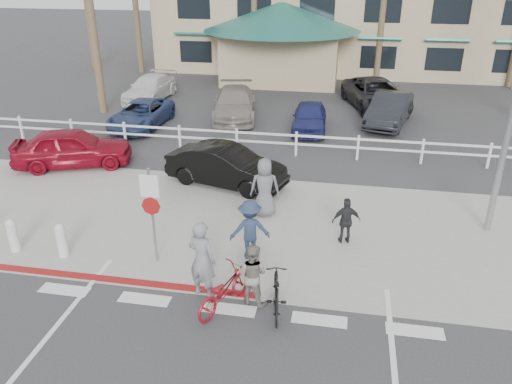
% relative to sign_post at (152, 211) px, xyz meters
% --- Properties ---
extents(ground, '(140.00, 140.00, 0.00)m').
position_rel_sign_post_xyz_m(ground, '(2.30, -2.20, -1.45)').
color(ground, '#333335').
extents(sidewalk_plaza, '(22.00, 7.00, 0.01)m').
position_rel_sign_post_xyz_m(sidewalk_plaza, '(2.30, 2.30, -1.44)').
color(sidewalk_plaza, gray).
rests_on(sidewalk_plaza, ground).
extents(cross_street, '(40.00, 5.00, 0.01)m').
position_rel_sign_post_xyz_m(cross_street, '(2.30, 6.30, -1.45)').
color(cross_street, '#333335').
rests_on(cross_street, ground).
extents(parking_lot, '(50.00, 16.00, 0.01)m').
position_rel_sign_post_xyz_m(parking_lot, '(2.30, 15.80, -1.45)').
color(parking_lot, '#333335').
rests_on(parking_lot, ground).
extents(curb_red, '(7.00, 0.25, 0.02)m').
position_rel_sign_post_xyz_m(curb_red, '(-0.70, -1.00, -1.44)').
color(curb_red, maroon).
rests_on(curb_red, ground).
extents(rail_fence, '(29.40, 0.16, 1.00)m').
position_rel_sign_post_xyz_m(rail_fence, '(2.80, 8.30, -0.95)').
color(rail_fence, silver).
rests_on(rail_fence, ground).
extents(sign_post, '(0.50, 0.10, 2.90)m').
position_rel_sign_post_xyz_m(sign_post, '(0.00, 0.00, 0.00)').
color(sign_post, gray).
rests_on(sign_post, ground).
extents(bollard_0, '(0.26, 0.26, 0.95)m').
position_rel_sign_post_xyz_m(bollard_0, '(-2.50, -0.20, -0.97)').
color(bollard_0, silver).
rests_on(bollard_0, ground).
extents(bollard_1, '(0.26, 0.26, 0.95)m').
position_rel_sign_post_xyz_m(bollard_1, '(-3.90, -0.20, -0.97)').
color(bollard_1, silver).
rests_on(bollard_1, ground).
extents(bike_red, '(1.30, 1.89, 0.94)m').
position_rel_sign_post_xyz_m(bike_red, '(2.17, -1.52, -0.98)').
color(bike_red, maroon).
rests_on(bike_red, ground).
extents(rider_red, '(0.81, 0.66, 1.93)m').
position_rel_sign_post_xyz_m(rider_red, '(1.59, -1.18, -0.49)').
color(rider_red, gray).
rests_on(rider_red, ground).
extents(bike_black, '(0.71, 1.65, 0.96)m').
position_rel_sign_post_xyz_m(bike_black, '(3.33, -1.46, -0.97)').
color(bike_black, black).
rests_on(bike_black, ground).
extents(rider_black, '(0.84, 0.73, 1.49)m').
position_rel_sign_post_xyz_m(rider_black, '(2.75, -1.22, -0.70)').
color(rider_black, gray).
rests_on(rider_black, ground).
extents(pedestrian_a, '(1.19, 0.90, 1.63)m').
position_rel_sign_post_xyz_m(pedestrian_a, '(2.33, 0.66, -0.64)').
color(pedestrian_a, '#24324E').
rests_on(pedestrian_a, ground).
extents(pedestrian_child, '(0.84, 0.50, 1.34)m').
position_rel_sign_post_xyz_m(pedestrian_child, '(4.76, 1.84, -0.78)').
color(pedestrian_child, '#262629').
rests_on(pedestrian_child, ground).
extents(pedestrian_b, '(0.97, 0.71, 1.83)m').
position_rel_sign_post_xyz_m(pedestrian_b, '(2.31, 3.08, -0.54)').
color(pedestrian_b, '#5D5D65').
rests_on(pedestrian_b, ground).
extents(car_white_sedan, '(4.41, 2.56, 1.37)m').
position_rel_sign_post_xyz_m(car_white_sedan, '(0.64, 5.07, -0.76)').
color(car_white_sedan, black).
rests_on(car_white_sedan, ground).
extents(car_red_compact, '(4.62, 3.13, 1.46)m').
position_rel_sign_post_xyz_m(car_red_compact, '(-5.43, 5.75, -0.72)').
color(car_red_compact, maroon).
rests_on(car_red_compact, ground).
extents(lot_car_0, '(2.05, 4.37, 1.21)m').
position_rel_sign_post_xyz_m(lot_car_0, '(-4.80, 10.82, -0.85)').
color(lot_car_0, navy).
rests_on(lot_car_0, ground).
extents(lot_car_1, '(2.85, 5.19, 1.42)m').
position_rel_sign_post_xyz_m(lot_car_1, '(-0.87, 13.11, -0.74)').
color(lot_car_1, gray).
rests_on(lot_car_1, ground).
extents(lot_car_2, '(1.66, 3.78, 1.27)m').
position_rel_sign_post_xyz_m(lot_car_2, '(2.94, 11.69, -0.82)').
color(lot_car_2, navy).
rests_on(lot_car_2, ground).
extents(lot_car_3, '(2.58, 4.70, 1.47)m').
position_rel_sign_post_xyz_m(lot_car_3, '(6.55, 13.27, -0.72)').
color(lot_car_3, black).
rests_on(lot_car_3, ground).
extents(lot_car_4, '(2.00, 4.58, 1.31)m').
position_rel_sign_post_xyz_m(lot_car_4, '(-6.23, 15.60, -0.80)').
color(lot_car_4, silver).
rests_on(lot_car_4, ground).
extents(lot_car_5, '(3.95, 5.90, 1.50)m').
position_rel_sign_post_xyz_m(lot_car_5, '(6.02, 16.10, -0.70)').
color(lot_car_5, black).
rests_on(lot_car_5, ground).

